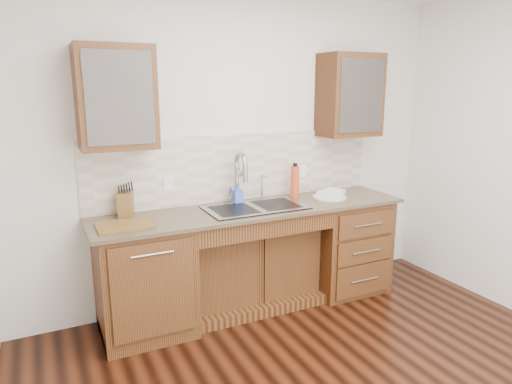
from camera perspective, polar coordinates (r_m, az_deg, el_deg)
name	(u,v)px	position (r m, az deg, el deg)	size (l,w,h in m)	color
wall_back	(236,150)	(4.09, -2.45, 5.24)	(4.00, 0.10, 2.70)	silver
base_cabinet_left	(144,279)	(3.72, -13.79, -10.52)	(0.70, 0.62, 0.88)	#593014
base_cabinet_center	(250,266)	(4.11, -0.80, -9.18)	(1.20, 0.44, 0.70)	#593014
base_cabinet_right	(343,243)	(4.47, 10.87, -6.33)	(0.70, 0.62, 0.88)	#593014
countertop	(255,209)	(3.84, -0.16, -2.17)	(2.70, 0.65, 0.03)	#84705B
backsplash	(239,167)	(4.06, -2.09, 3.11)	(2.70, 0.02, 0.59)	beige
sink	(255,218)	(3.85, -0.06, -3.23)	(0.84, 0.46, 0.19)	#9E9EA5
faucet	(237,180)	(3.96, -2.43, 1.45)	(0.04, 0.04, 0.40)	#999993
filter_tap	(262,187)	(4.09, 0.74, 0.69)	(0.02, 0.02, 0.24)	#999993
upper_cabinet_left	(116,98)	(3.54, -17.12, 11.20)	(0.55, 0.34, 0.75)	#593014
upper_cabinet_right	(350,95)	(4.39, 11.62, 11.75)	(0.55, 0.34, 0.75)	#593014
outlet_left	(168,184)	(3.85, -10.89, 1.05)	(0.08, 0.01, 0.12)	white
outlet_right	(303,171)	(4.36, 5.84, 2.61)	(0.08, 0.01, 0.12)	white
soap_bottle	(238,194)	(3.96, -2.32, -0.21)	(0.08, 0.08, 0.17)	#4460EA
water_bottle	(295,182)	(4.15, 4.88, 1.22)	(0.08, 0.08, 0.29)	#CA4122
plate	(330,197)	(4.22, 9.19, -0.64)	(0.31, 0.31, 0.02)	silver
dish_towel	(331,192)	(4.30, 9.38, -0.04)	(0.24, 0.18, 0.04)	silver
knife_block	(126,204)	(3.72, -15.99, -1.41)	(0.11, 0.18, 0.20)	brown
cutting_board	(125,225)	(3.46, -16.03, -4.02)	(0.40, 0.28, 0.02)	brown
cup_left_a	(103,106)	(3.53, -18.61, 10.18)	(0.11, 0.11, 0.09)	white
cup_left_b	(131,105)	(3.56, -15.39, 10.41)	(0.10, 0.10, 0.09)	silver
cup_right_a	(343,102)	(4.35, 10.85, 11.03)	(0.11, 0.11, 0.09)	white
cup_right_b	(357,102)	(4.45, 12.53, 10.97)	(0.09, 0.09, 0.08)	white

